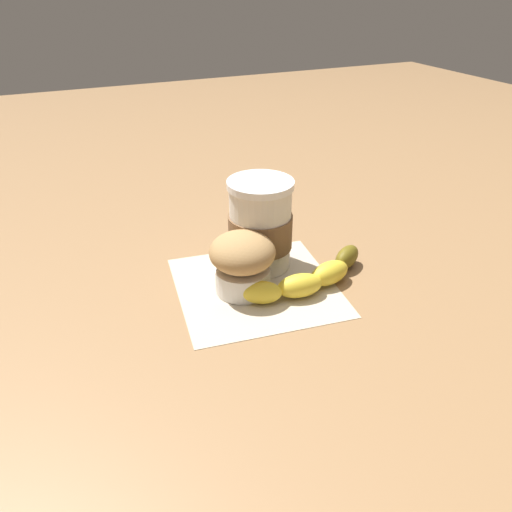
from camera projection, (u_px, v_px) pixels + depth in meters
name	position (u px, v px, depth m)	size (l,w,h in m)	color
ground_plane	(256.00, 287.00, 0.71)	(3.00, 3.00, 0.00)	#936D47
paper_napkin	(256.00, 286.00, 0.71)	(0.22, 0.22, 0.00)	beige
coffee_cup	(260.00, 226.00, 0.73)	(0.10, 0.10, 0.14)	silver
muffin	(243.00, 262.00, 0.68)	(0.09, 0.09, 0.09)	white
banana	(312.00, 277.00, 0.70)	(0.09, 0.22, 0.03)	yellow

